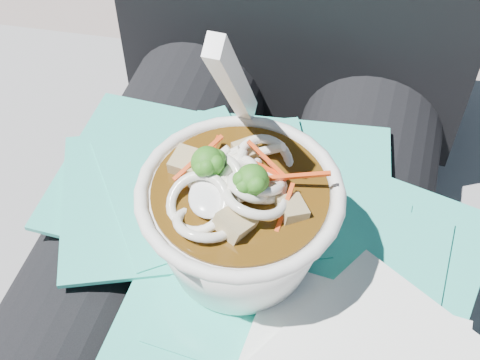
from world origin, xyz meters
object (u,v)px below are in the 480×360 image
(stone_ledge, at_px, (257,317))
(plastic_bag, at_px, (251,225))
(lap, at_px, (216,304))
(udon_bowl, at_px, (239,215))
(person_body, at_px, (247,196))

(stone_ledge, distance_m, plastic_bag, 0.38)
(stone_ledge, height_order, lap, lap)
(lap, distance_m, plastic_bag, 0.08)
(stone_ledge, xyz_separation_m, plastic_bag, (0.02, -0.12, 0.36))
(udon_bowl, bearing_deg, stone_ledge, 97.51)
(udon_bowl, bearing_deg, lap, 175.97)
(person_body, height_order, udon_bowl, person_body)
(stone_ledge, xyz_separation_m, udon_bowl, (0.02, -0.15, 0.42))
(lap, distance_m, udon_bowl, 0.13)
(person_body, xyz_separation_m, plastic_bag, (0.02, -0.06, 0.05))
(plastic_bag, bearing_deg, udon_bowl, -89.94)
(plastic_bag, xyz_separation_m, udon_bowl, (0.00, -0.03, 0.05))
(stone_ledge, relative_size, udon_bowl, 5.36)
(lap, bearing_deg, stone_ledge, 90.00)
(stone_ledge, distance_m, udon_bowl, 0.44)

